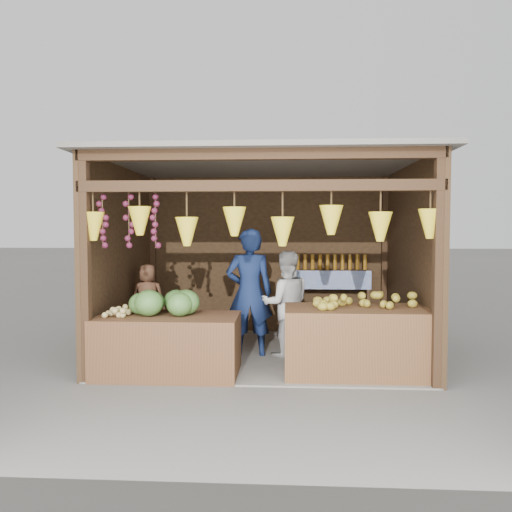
{
  "coord_description": "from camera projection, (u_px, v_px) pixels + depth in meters",
  "views": [
    {
      "loc": [
        0.28,
        -6.87,
        1.72
      ],
      "look_at": [
        -0.1,
        -0.1,
        1.37
      ],
      "focal_mm": 35.0,
      "sensor_mm": 36.0,
      "label": 1
    }
  ],
  "objects": [
    {
      "name": "stall_structure",
      "position": [
        261.0,
        234.0,
        6.83
      ],
      "size": [
        4.3,
        3.3,
        2.66
      ],
      "color": "slate",
      "rests_on": "ground"
    },
    {
      "name": "melon_pile",
      "position": [
        163.0,
        301.0,
        5.96
      ],
      "size": [
        1.0,
        0.5,
        0.32
      ],
      "primitive_type": null,
      "color": "#174612",
      "rests_on": "counter_left"
    },
    {
      "name": "ground",
      "position": [
        264.0,
        353.0,
        6.95
      ],
      "size": [
        80.0,
        80.0,
        0.0
      ],
      "primitive_type": "plane",
      "color": "#514F49",
      "rests_on": "ground"
    },
    {
      "name": "stool",
      "position": [
        148.0,
        341.0,
        7.13
      ],
      "size": [
        0.28,
        0.28,
        0.27
      ],
      "primitive_type": "cube",
      "color": "black",
      "rests_on": "ground"
    },
    {
      "name": "woman_standing",
      "position": [
        286.0,
        304.0,
        6.77
      ],
      "size": [
        0.78,
        0.65,
        1.44
      ],
      "primitive_type": "imported",
      "rotation": [
        0.0,
        0.0,
        3.31
      ],
      "color": "silver",
      "rests_on": "ground"
    },
    {
      "name": "back_shelf",
      "position": [
        331.0,
        282.0,
        8.13
      ],
      "size": [
        1.25,
        0.32,
        1.32
      ],
      "color": "#382314",
      "rests_on": "ground"
    },
    {
      "name": "tanfruit_pile",
      "position": [
        118.0,
        311.0,
        5.86
      ],
      "size": [
        0.34,
        0.4,
        0.13
      ],
      "primitive_type": null,
      "color": "#9B8747",
      "rests_on": "counter_left"
    },
    {
      "name": "counter_right",
      "position": [
        357.0,
        342.0,
        5.88
      ],
      "size": [
        1.69,
        0.85,
        0.81
      ],
      "primitive_type": "cube",
      "color": "#4F321A",
      "rests_on": "ground"
    },
    {
      "name": "vendor_seated",
      "position": [
        148.0,
        298.0,
        7.1
      ],
      "size": [
        0.5,
        0.34,
        0.97
      ],
      "primitive_type": "imported",
      "rotation": [
        0.0,
        0.0,
        3.21
      ],
      "color": "brown",
      "rests_on": "stool"
    },
    {
      "name": "mango_pile",
      "position": [
        365.0,
        298.0,
        5.87
      ],
      "size": [
        1.4,
        0.64,
        0.22
      ],
      "primitive_type": null,
      "color": "#BF7119",
      "rests_on": "counter_right"
    },
    {
      "name": "man_standing",
      "position": [
        249.0,
        293.0,
        6.75
      ],
      "size": [
        0.68,
        0.48,
        1.74
      ],
      "primitive_type": "imported",
      "rotation": [
        0.0,
        0.0,
        3.25
      ],
      "color": "#122047",
      "rests_on": "ground"
    },
    {
      "name": "counter_left",
      "position": [
        168.0,
        345.0,
        5.91
      ],
      "size": [
        1.67,
        0.85,
        0.71
      ],
      "primitive_type": "cube",
      "color": "#462B17",
      "rests_on": "ground"
    }
  ]
}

